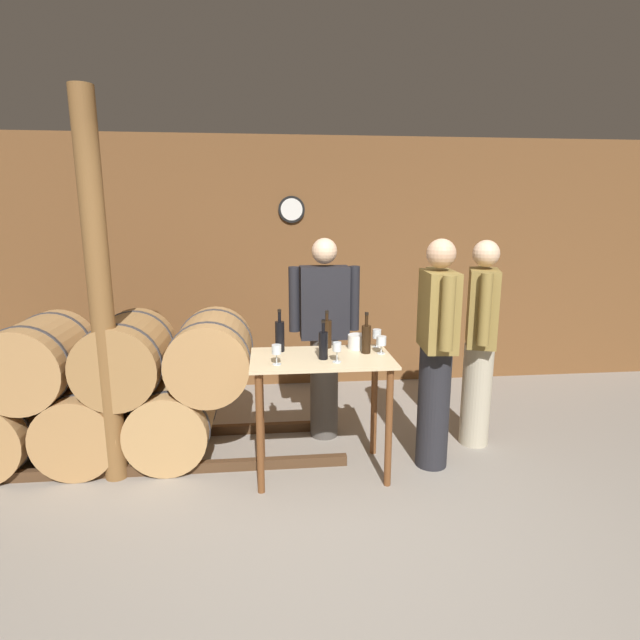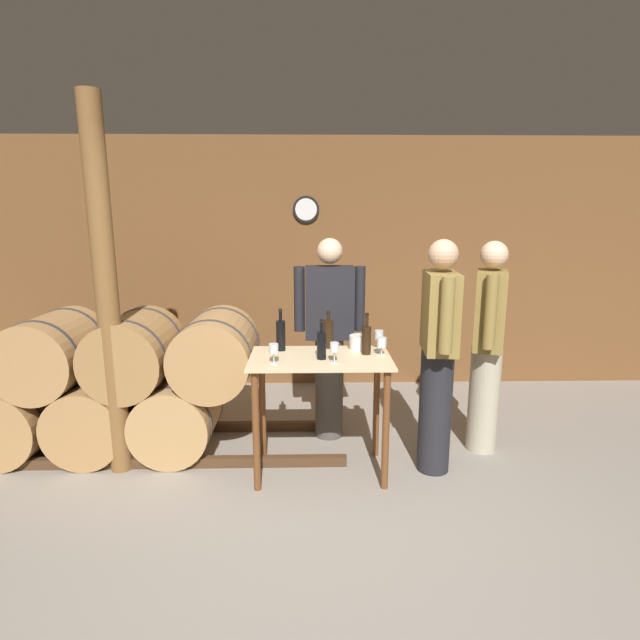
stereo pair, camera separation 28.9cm
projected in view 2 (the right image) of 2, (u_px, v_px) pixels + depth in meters
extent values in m
plane|color=gray|center=(347.00, 548.00, 2.91)|extent=(14.00, 14.00, 0.00)
cube|color=brown|center=(329.00, 265.00, 5.46)|extent=(8.40, 0.05, 2.70)
cylinder|color=black|center=(306.00, 209.00, 5.29)|extent=(0.28, 0.03, 0.28)
cylinder|color=white|center=(306.00, 209.00, 5.28)|extent=(0.23, 0.01, 0.23)
cube|color=#4C331E|center=(87.00, 463.00, 3.80)|extent=(3.97, 0.06, 0.08)
cube|color=#4C331E|center=(118.00, 428.00, 4.43)|extent=(3.97, 0.06, 0.08)
cylinder|color=#AD7F4C|center=(21.00, 415.00, 4.05)|extent=(0.61, 0.80, 0.61)
cylinder|color=#38383D|center=(3.00, 427.00, 3.81)|extent=(0.63, 0.03, 0.63)
cylinder|color=#38383D|center=(37.00, 404.00, 4.28)|extent=(0.63, 0.03, 0.63)
cylinder|color=#AD7F4C|center=(101.00, 414.00, 4.06)|extent=(0.61, 0.80, 0.61)
cylinder|color=#38383D|center=(88.00, 426.00, 3.82)|extent=(0.63, 0.03, 0.63)
cylinder|color=#38383D|center=(112.00, 403.00, 4.30)|extent=(0.63, 0.03, 0.63)
cylinder|color=tan|center=(180.00, 413.00, 4.07)|extent=(0.61, 0.80, 0.61)
cylinder|color=#38383D|center=(172.00, 426.00, 3.84)|extent=(0.63, 0.03, 0.63)
cylinder|color=#38383D|center=(187.00, 402.00, 4.31)|extent=(0.63, 0.03, 0.63)
cylinder|color=#AD7F4C|center=(54.00, 353.00, 3.94)|extent=(0.61, 0.80, 0.61)
cylinder|color=#38383D|center=(37.00, 362.00, 3.71)|extent=(0.63, 0.03, 0.63)
cylinder|color=#38383D|center=(68.00, 345.00, 4.18)|extent=(0.63, 0.03, 0.63)
cylinder|color=#9E7242|center=(135.00, 352.00, 3.96)|extent=(0.61, 0.80, 0.61)
cylinder|color=#38383D|center=(124.00, 361.00, 3.72)|extent=(0.63, 0.03, 0.63)
cylinder|color=#38383D|center=(145.00, 344.00, 4.19)|extent=(0.63, 0.03, 0.63)
cylinder|color=#AD7F4C|center=(216.00, 352.00, 3.97)|extent=(0.61, 0.80, 0.61)
cylinder|color=#38383D|center=(211.00, 360.00, 3.74)|extent=(0.63, 0.03, 0.63)
cylinder|color=#38383D|center=(222.00, 344.00, 4.21)|extent=(0.63, 0.03, 0.63)
cube|color=beige|center=(320.00, 358.00, 3.58)|extent=(1.02, 0.61, 0.02)
cylinder|color=brown|center=(256.00, 431.00, 3.43)|extent=(0.05, 0.05, 0.88)
cylinder|color=brown|center=(386.00, 430.00, 3.45)|extent=(0.05, 0.05, 0.88)
cylinder|color=brown|center=(263.00, 405.00, 3.91)|extent=(0.05, 0.05, 0.88)
cylinder|color=brown|center=(376.00, 404.00, 3.93)|extent=(0.05, 0.05, 0.88)
cylinder|color=brown|center=(107.00, 294.00, 3.52)|extent=(0.16, 0.16, 2.70)
cylinder|color=black|center=(281.00, 336.00, 3.73)|extent=(0.07, 0.07, 0.23)
cylinder|color=black|center=(280.00, 315.00, 3.70)|extent=(0.02, 0.02, 0.09)
cylinder|color=black|center=(280.00, 310.00, 3.69)|extent=(0.03, 0.03, 0.02)
cylinder|color=black|center=(322.00, 346.00, 3.51)|extent=(0.07, 0.07, 0.19)
cylinder|color=black|center=(322.00, 326.00, 3.48)|extent=(0.02, 0.02, 0.09)
cylinder|color=black|center=(322.00, 321.00, 3.47)|extent=(0.03, 0.03, 0.02)
cylinder|color=black|center=(328.00, 334.00, 3.80)|extent=(0.07, 0.07, 0.22)
cylinder|color=black|center=(329.00, 316.00, 3.77)|extent=(0.02, 0.02, 0.07)
cylinder|color=black|center=(329.00, 312.00, 3.76)|extent=(0.03, 0.03, 0.02)
cylinder|color=black|center=(366.00, 340.00, 3.63)|extent=(0.07, 0.07, 0.21)
cylinder|color=black|center=(367.00, 320.00, 3.60)|extent=(0.02, 0.02, 0.10)
cylinder|color=black|center=(367.00, 314.00, 3.59)|extent=(0.03, 0.03, 0.02)
cylinder|color=silver|center=(274.00, 363.00, 3.43)|extent=(0.06, 0.06, 0.00)
cylinder|color=silver|center=(274.00, 358.00, 3.42)|extent=(0.01, 0.01, 0.07)
cylinder|color=silver|center=(274.00, 348.00, 3.40)|extent=(0.07, 0.07, 0.06)
cylinder|color=silver|center=(334.00, 362.00, 3.45)|extent=(0.06, 0.06, 0.00)
cylinder|color=silver|center=(334.00, 357.00, 3.44)|extent=(0.01, 0.01, 0.08)
cylinder|color=silver|center=(334.00, 347.00, 3.42)|extent=(0.06, 0.06, 0.06)
cylinder|color=silver|center=(381.00, 355.00, 3.63)|extent=(0.06, 0.06, 0.00)
cylinder|color=silver|center=(381.00, 350.00, 3.62)|extent=(0.01, 0.01, 0.06)
cylinder|color=silver|center=(382.00, 342.00, 3.61)|extent=(0.07, 0.07, 0.07)
cylinder|color=silver|center=(379.00, 348.00, 3.81)|extent=(0.06, 0.06, 0.00)
cylinder|color=silver|center=(379.00, 344.00, 3.80)|extent=(0.01, 0.01, 0.07)
cylinder|color=silver|center=(379.00, 335.00, 3.79)|extent=(0.07, 0.07, 0.07)
cylinder|color=white|center=(359.00, 342.00, 3.77)|extent=(0.15, 0.15, 0.11)
cylinder|color=#B7AD93|center=(484.00, 399.00, 4.04)|extent=(0.24, 0.24, 0.86)
cube|color=olive|center=(490.00, 310.00, 3.89)|extent=(0.34, 0.45, 0.61)
sphere|color=beige|center=(494.00, 255.00, 3.79)|extent=(0.21, 0.21, 0.21)
cylinder|color=olive|center=(491.00, 301.00, 4.11)|extent=(0.09, 0.09, 0.55)
cylinder|color=olive|center=(490.00, 312.00, 3.65)|extent=(0.09, 0.09, 0.55)
cylinder|color=#4C4742|center=(329.00, 387.00, 4.29)|extent=(0.24, 0.24, 0.88)
cube|color=black|center=(330.00, 303.00, 4.13)|extent=(0.40, 0.22, 0.60)
sphere|color=beige|center=(330.00, 251.00, 4.04)|extent=(0.21, 0.21, 0.21)
cylinder|color=black|center=(360.00, 299.00, 4.13)|extent=(0.09, 0.09, 0.54)
cylinder|color=black|center=(299.00, 299.00, 4.12)|extent=(0.09, 0.09, 0.54)
cylinder|color=#232328|center=(435.00, 411.00, 3.70)|extent=(0.24, 0.24, 0.93)
cube|color=olive|center=(440.00, 312.00, 3.55)|extent=(0.25, 0.42, 0.57)
sphere|color=tan|center=(443.00, 254.00, 3.46)|extent=(0.21, 0.21, 0.21)
cylinder|color=olive|center=(435.00, 302.00, 3.78)|extent=(0.09, 0.09, 0.52)
cylinder|color=olive|center=(447.00, 316.00, 3.30)|extent=(0.09, 0.09, 0.52)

